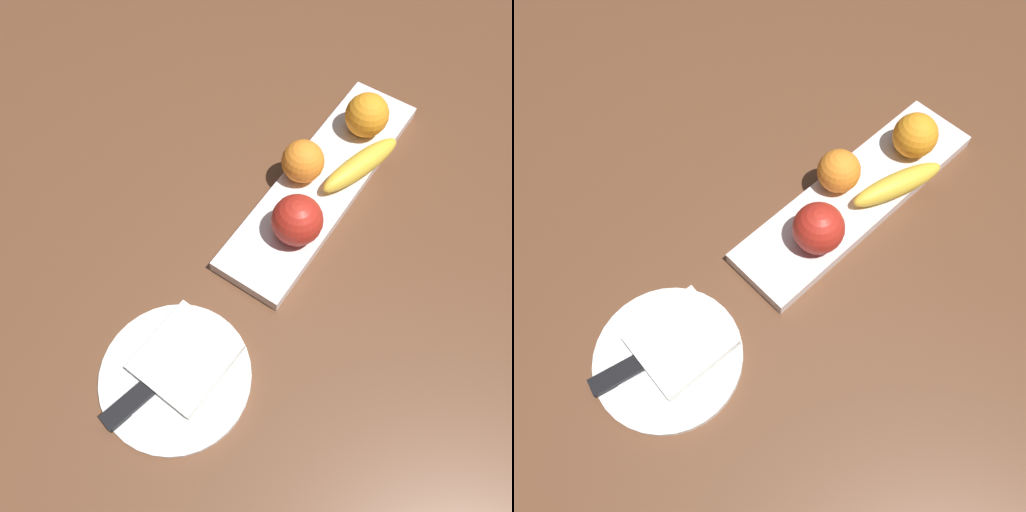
{
  "view_description": "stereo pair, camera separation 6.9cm",
  "coord_description": "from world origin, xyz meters",
  "views": [
    {
      "loc": [
        -0.48,
        -0.21,
        0.66
      ],
      "look_at": [
        -0.21,
        -0.02,
        0.05
      ],
      "focal_mm": 34.88,
      "sensor_mm": 36.0,
      "label": 1
    },
    {
      "loc": [
        -0.44,
        -0.26,
        0.66
      ],
      "look_at": [
        -0.21,
        -0.02,
        0.05
      ],
      "focal_mm": 34.88,
      "sensor_mm": 36.0,
      "label": 2
    }
  ],
  "objects": [
    {
      "name": "banana",
      "position": [
        0.02,
        -0.06,
        0.04
      ],
      "size": [
        0.16,
        0.08,
        0.04
      ],
      "primitive_type": "ellipsoid",
      "rotation": [
        0.0,
        0.0,
        2.85
      ],
      "color": "yellow",
      "rests_on": "fruit_tray"
    },
    {
      "name": "apple",
      "position": [
        -0.13,
        -0.04,
        0.06
      ],
      "size": [
        0.08,
        0.08,
        0.08
      ],
      "primitive_type": "sphere",
      "color": "red",
      "rests_on": "fruit_tray"
    },
    {
      "name": "folded_napkin",
      "position": [
        -0.37,
        -0.02,
        0.02
      ],
      "size": [
        0.12,
        0.11,
        0.02
      ],
      "primitive_type": "cube",
      "rotation": [
        0.0,
        0.0,
        -0.04
      ],
      "color": "white",
      "rests_on": "dinner_plate"
    },
    {
      "name": "ground_plane",
      "position": [
        0.0,
        0.0,
        0.0
      ],
      "size": [
        2.4,
        2.4,
        0.0
      ],
      "primitive_type": "plane",
      "color": "brown"
    },
    {
      "name": "dinner_plate",
      "position": [
        -0.4,
        -0.02,
        0.01
      ],
      "size": [
        0.2,
        0.2,
        0.01
      ],
      "primitive_type": "cylinder",
      "color": "white",
      "rests_on": "ground_plane"
    },
    {
      "name": "knife",
      "position": [
        -0.44,
        -0.01,
        0.02
      ],
      "size": [
        0.18,
        0.06,
        0.01
      ],
      "rotation": [
        0.0,
        0.0,
        -0.22
      ],
      "color": "silver",
      "rests_on": "dinner_plate"
    },
    {
      "name": "orange_near_banana",
      "position": [
        -0.03,
        0.01,
        0.06
      ],
      "size": [
        0.07,
        0.07,
        0.07
      ],
      "primitive_type": "sphere",
      "color": "orange",
      "rests_on": "fruit_tray"
    },
    {
      "name": "orange_near_apple",
      "position": [
        0.1,
        -0.03,
        0.06
      ],
      "size": [
        0.07,
        0.07,
        0.07
      ],
      "primitive_type": "sphere",
      "color": "orange",
      "rests_on": "fruit_tray"
    },
    {
      "name": "fruit_tray",
      "position": [
        -0.02,
        -0.02,
        0.01
      ],
      "size": [
        0.45,
        0.12,
        0.02
      ],
      "primitive_type": "cube",
      "color": "white",
      "rests_on": "ground_plane"
    }
  ]
}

